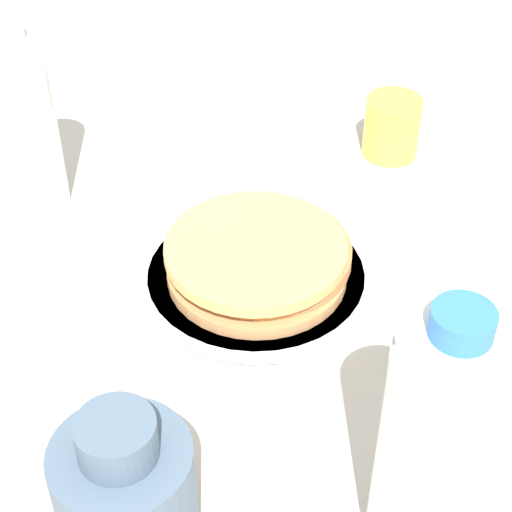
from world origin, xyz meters
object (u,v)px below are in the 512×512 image
Objects in this scene: plate at (256,276)px; water_bottle_far at (435,447)px; juice_glass at (392,127)px; water_bottle_near at (25,124)px; cream_jug at (126,496)px; water_bottle_mid at (200,89)px; pancake_stack at (258,258)px.

water_bottle_far is at bearing 102.94° from plate.
juice_glass is 0.34× the size of water_bottle_near.
water_bottle_near reaches higher than cream_jug.
plate is at bearing 141.43° from water_bottle_near.
water_bottle_near is (0.08, -0.44, 0.04)m from cream_jug.
plate is 3.24× the size of juice_glass.
cream_jug is at bearing 63.12° from plate.
plate is 0.25m from water_bottle_mid.
pancake_stack is 0.28m from water_bottle_near.
pancake_stack is at bearing 141.43° from water_bottle_near.
water_bottle_mid reaches higher than plate.
cream_jug is 0.21m from water_bottle_far.
juice_glass is 0.52× the size of cream_jug.
water_bottle_far reaches higher than cream_jug.
juice_glass is at bearing 169.98° from water_bottle_mid.
pancake_stack is at bearing -117.36° from cream_jug.
pancake_stack is 0.88× the size of water_bottle_near.
pancake_stack is 0.25m from water_bottle_mid.
water_bottle_far is at bearing 171.47° from cream_jug.
cream_jug is at bearing -8.53° from water_bottle_far.
water_bottle_far is (-0.07, 0.30, 0.10)m from plate.
plate is 1.25× the size of pancake_stack.
cream_jug is 0.65× the size of water_bottle_near.
pancake_stack is 0.80× the size of water_bottle_far.
pancake_stack is 1.02× the size of water_bottle_mid.
water_bottle_near is 0.55m from water_bottle_far.
plate is at bearing 45.79° from juice_glass.
water_bottle_far is at bearing 75.80° from juice_glass.
juice_glass reaches higher than plate.
cream_jug is at bearing 54.77° from juice_glass.
pancake_stack is at bearing -77.37° from water_bottle_far.
water_bottle_near is 1.16× the size of water_bottle_mid.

